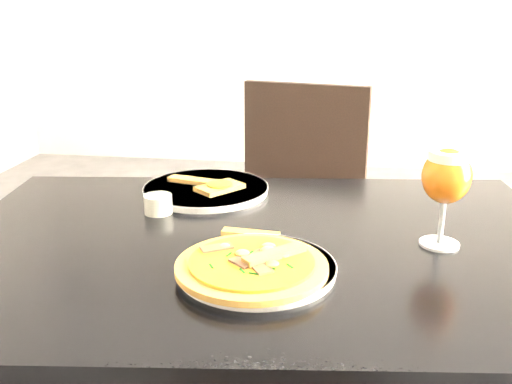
% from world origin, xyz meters
% --- Properties ---
extents(dining_table, '(1.29, 0.94, 0.75)m').
position_xyz_m(dining_table, '(-0.24, -0.22, 0.66)').
color(dining_table, black).
rests_on(dining_table, ground).
extents(chair_far, '(0.51, 0.51, 0.93)m').
position_xyz_m(chair_far, '(-0.23, 0.49, 0.51)').
color(chair_far, black).
rests_on(chair_far, ground).
extents(plate_main, '(0.35, 0.35, 0.01)m').
position_xyz_m(plate_main, '(-0.23, -0.35, 0.76)').
color(plate_main, white).
rests_on(plate_main, dining_table).
extents(pizza, '(0.25, 0.25, 0.03)m').
position_xyz_m(pizza, '(-0.23, -0.37, 0.77)').
color(pizza, brown).
rests_on(pizza, plate_main).
extents(plate_second, '(0.40, 0.40, 0.02)m').
position_xyz_m(plate_second, '(-0.40, 0.05, 0.76)').
color(plate_second, white).
rests_on(plate_second, dining_table).
extents(crust_scraps, '(0.20, 0.13, 0.01)m').
position_xyz_m(crust_scraps, '(-0.39, 0.04, 0.77)').
color(crust_scraps, brown).
rests_on(crust_scraps, plate_second).
extents(loose_crust, '(0.11, 0.04, 0.01)m').
position_xyz_m(loose_crust, '(-0.26, -0.20, 0.75)').
color(loose_crust, brown).
rests_on(loose_crust, dining_table).
extents(sauce_cup, '(0.06, 0.06, 0.04)m').
position_xyz_m(sauce_cup, '(-0.47, -0.10, 0.77)').
color(sauce_cup, beige).
rests_on(sauce_cup, dining_table).
extents(beer_glass, '(0.09, 0.09, 0.18)m').
position_xyz_m(beer_glass, '(0.09, -0.19, 0.88)').
color(beer_glass, '#B3B8BC').
rests_on(beer_glass, dining_table).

